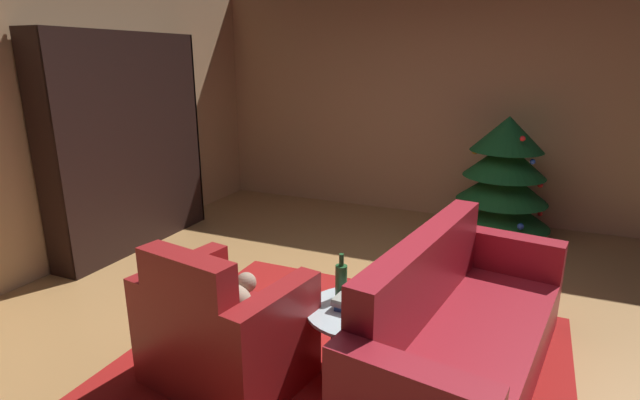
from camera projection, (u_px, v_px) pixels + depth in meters
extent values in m
plane|color=#B07F4A|center=(350.00, 334.00, 3.51)|extent=(7.38, 7.38, 0.00)
cube|color=tan|center=(442.00, 104.00, 5.85)|extent=(5.87, 0.06, 2.73)
cube|color=tan|center=(39.00, 122.00, 4.24)|extent=(0.06, 6.27, 2.73)
cube|color=#A01917|center=(344.00, 361.00, 3.19)|extent=(2.75, 2.37, 0.01)
cube|color=black|center=(139.00, 145.00, 4.86)|extent=(0.03, 1.87, 2.15)
cube|color=black|center=(186.00, 131.00, 5.73)|extent=(0.33, 0.02, 2.15)
cube|color=black|center=(46.00, 160.00, 4.11)|extent=(0.33, 0.03, 2.15)
cube|color=black|center=(139.00, 242.00, 5.22)|extent=(0.30, 1.82, 0.03)
cube|color=black|center=(135.00, 210.00, 5.12)|extent=(0.30, 1.82, 0.03)
cube|color=black|center=(132.00, 178.00, 5.02)|extent=(0.30, 1.82, 0.02)
cube|color=black|center=(128.00, 143.00, 4.92)|extent=(0.30, 1.82, 0.02)
cube|color=black|center=(124.00, 108.00, 4.82)|extent=(0.30, 1.82, 0.02)
cube|color=black|center=(120.00, 71.00, 4.72)|extent=(0.30, 1.82, 0.02)
cube|color=black|center=(115.00, 32.00, 4.62)|extent=(0.30, 1.82, 0.03)
cube|color=black|center=(119.00, 148.00, 4.98)|extent=(0.05, 0.91, 0.57)
cube|color=black|center=(121.00, 149.00, 4.97)|extent=(0.03, 0.94, 0.60)
cube|color=#AEAF89|center=(185.00, 209.00, 5.95)|extent=(0.20, 0.05, 0.22)
cube|color=#8552A6|center=(183.00, 209.00, 5.90)|extent=(0.23, 0.04, 0.25)
cube|color=orange|center=(180.00, 211.00, 5.87)|extent=(0.19, 0.03, 0.22)
cube|color=#3B7231|center=(179.00, 211.00, 5.83)|extent=(0.24, 0.03, 0.24)
cube|color=#3B8044|center=(175.00, 210.00, 5.81)|extent=(0.18, 0.03, 0.27)
cube|color=red|center=(175.00, 214.00, 5.79)|extent=(0.21, 0.03, 0.20)
cube|color=#205093|center=(172.00, 213.00, 5.75)|extent=(0.19, 0.04, 0.23)
cube|color=navy|center=(183.00, 179.00, 5.86)|extent=(0.21, 0.05, 0.25)
cube|color=gold|center=(180.00, 181.00, 5.81)|extent=(0.20, 0.05, 0.23)
cube|color=gold|center=(179.00, 184.00, 5.77)|extent=(0.24, 0.04, 0.19)
cube|color=navy|center=(175.00, 180.00, 5.72)|extent=(0.20, 0.03, 0.29)
cube|color=#B6A69F|center=(172.00, 181.00, 5.68)|extent=(0.19, 0.04, 0.30)
cube|color=orange|center=(170.00, 186.00, 5.66)|extent=(0.20, 0.03, 0.19)
cube|color=#174698|center=(175.00, 86.00, 5.55)|extent=(0.20, 0.04, 0.30)
cube|color=#1B419B|center=(173.00, 87.00, 5.50)|extent=(0.23, 0.05, 0.30)
cube|color=#9353A0|center=(168.00, 90.00, 5.47)|extent=(0.16, 0.04, 0.24)
cube|color=#7D5799|center=(168.00, 92.00, 5.43)|extent=(0.23, 0.03, 0.19)
cube|color=#562628|center=(164.00, 92.00, 5.39)|extent=(0.20, 0.04, 0.20)
cube|color=#422631|center=(163.00, 93.00, 5.34)|extent=(0.24, 0.05, 0.19)
cube|color=gold|center=(159.00, 90.00, 5.30)|extent=(0.21, 0.03, 0.25)
cube|color=#34704C|center=(173.00, 55.00, 5.47)|extent=(0.19, 0.04, 0.28)
cube|color=orange|center=(169.00, 57.00, 5.43)|extent=(0.17, 0.04, 0.24)
cube|color=#A3B09F|center=(167.00, 59.00, 5.39)|extent=(0.19, 0.04, 0.20)
cube|color=#175582|center=(163.00, 56.00, 5.33)|extent=(0.18, 0.05, 0.26)
cube|color=#1B537E|center=(159.00, 54.00, 5.28)|extent=(0.17, 0.04, 0.30)
cube|color=#164E87|center=(156.00, 55.00, 5.24)|extent=(0.18, 0.05, 0.28)
cube|color=purple|center=(155.00, 54.00, 5.19)|extent=(0.23, 0.05, 0.29)
cube|color=#864490|center=(152.00, 54.00, 5.14)|extent=(0.24, 0.04, 0.30)
cube|color=maroon|center=(228.00, 347.00, 2.98)|extent=(0.72, 0.80, 0.41)
cube|color=maroon|center=(188.00, 298.00, 2.64)|extent=(0.63, 0.26, 0.50)
cube|color=maroon|center=(276.00, 347.00, 2.75)|extent=(0.26, 0.72, 0.69)
cube|color=maroon|center=(184.00, 310.00, 3.15)|extent=(0.26, 0.72, 0.69)
ellipsoid|color=gray|center=(232.00, 298.00, 2.96)|extent=(0.31, 0.22, 0.18)
sphere|color=gray|center=(246.00, 283.00, 3.05)|extent=(0.13, 0.13, 0.13)
cube|color=maroon|center=(466.00, 354.00, 2.94)|extent=(1.02, 1.80, 0.39)
cube|color=maroon|center=(423.00, 274.00, 2.97)|extent=(0.43, 1.70, 0.51)
cube|color=maroon|center=(504.00, 276.00, 3.66)|extent=(0.79, 0.28, 0.67)
cylinder|color=black|center=(386.00, 350.00, 2.94)|extent=(0.04, 0.04, 0.43)
cylinder|color=black|center=(355.00, 329.00, 3.17)|extent=(0.04, 0.04, 0.43)
cylinder|color=black|center=(334.00, 353.00, 2.91)|extent=(0.04, 0.04, 0.43)
cylinder|color=silver|center=(359.00, 311.00, 2.94)|extent=(0.64, 0.64, 0.02)
cube|color=#28488E|center=(349.00, 306.00, 2.95)|extent=(0.14, 0.15, 0.03)
cube|color=#A38887|center=(352.00, 302.00, 2.94)|extent=(0.22, 0.19, 0.03)
cube|color=gray|center=(350.00, 298.00, 2.93)|extent=(0.19, 0.18, 0.02)
cylinder|color=#22562B|center=(341.00, 282.00, 3.04)|extent=(0.07, 0.07, 0.22)
cylinder|color=#22562B|center=(341.00, 260.00, 3.00)|extent=(0.03, 0.03, 0.08)
cylinder|color=brown|center=(497.00, 232.00, 5.33)|extent=(0.08, 0.08, 0.16)
cone|color=#185625|center=(500.00, 209.00, 5.26)|extent=(1.04, 1.04, 0.36)
cone|color=#185625|center=(503.00, 184.00, 5.18)|extent=(0.94, 0.94, 0.36)
cone|color=#185625|center=(505.00, 159.00, 5.11)|extent=(0.84, 0.84, 0.36)
cone|color=#185625|center=(508.00, 134.00, 5.03)|extent=(0.74, 0.74, 0.36)
sphere|color=red|center=(523.00, 139.00, 4.75)|extent=(0.05, 0.05, 0.05)
sphere|color=blue|center=(512.00, 205.00, 5.59)|extent=(0.05, 0.05, 0.05)
sphere|color=blue|center=(521.00, 226.00, 4.87)|extent=(0.07, 0.07, 0.07)
sphere|color=blue|center=(533.00, 162.00, 4.80)|extent=(0.05, 0.05, 0.05)
sphere|color=red|center=(540.00, 185.00, 5.14)|extent=(0.06, 0.06, 0.06)
sphere|color=yellow|center=(475.00, 151.00, 5.32)|extent=(0.06, 0.06, 0.06)
sphere|color=red|center=(540.00, 214.00, 5.24)|extent=(0.05, 0.05, 0.05)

